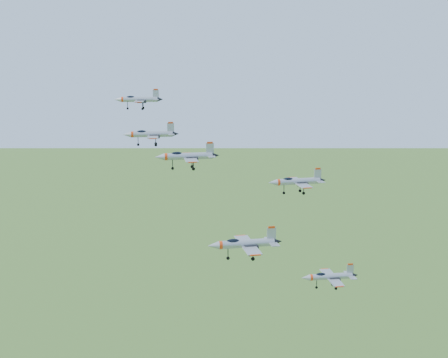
{
  "coord_description": "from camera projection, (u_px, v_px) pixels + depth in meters",
  "views": [
    {
      "loc": [
        9.76,
        -118.62,
        158.94
      ],
      "look_at": [
        1.18,
        -3.41,
        134.44
      ],
      "focal_mm": 50.0,
      "sensor_mm": 36.0,
      "label": 1
    }
  ],
  "objects": [
    {
      "name": "jet_trail",
      "position": [
        329.0,
        276.0,
        116.89
      ],
      "size": [
        11.05,
        9.31,
        2.97
      ],
      "rotation": [
        0.0,
        0.0,
        0.22
      ],
      "color": "#959AA0"
    },
    {
      "name": "jet_lead",
      "position": [
        138.0,
        99.0,
        133.23
      ],
      "size": [
        10.54,
        8.77,
        2.82
      ],
      "rotation": [
        0.0,
        0.0,
        0.11
      ],
      "color": "#959AA0"
    },
    {
      "name": "jet_right_high",
      "position": [
        186.0,
        156.0,
        103.86
      ],
      "size": [
        10.8,
        9.13,
        2.92
      ],
      "rotation": [
        0.0,
        0.0,
        0.24
      ],
      "color": "#959AA0"
    },
    {
      "name": "jet_left_high",
      "position": [
        150.0,
        134.0,
        124.93
      ],
      "size": [
        11.27,
        9.47,
        3.02
      ],
      "rotation": [
        0.0,
        0.0,
        0.19
      ],
      "color": "#959AA0"
    },
    {
      "name": "jet_left_low",
      "position": [
        297.0,
        181.0,
        122.23
      ],
      "size": [
        11.72,
        9.97,
        3.19
      ],
      "rotation": [
        0.0,
        0.0,
        0.29
      ],
      "color": "#959AA0"
    },
    {
      "name": "jet_right_low",
      "position": [
        244.0,
        243.0,
        107.12
      ],
      "size": [
        13.06,
        11.09,
        3.54
      ],
      "rotation": [
        0.0,
        0.0,
        0.27
      ],
      "color": "#959AA0"
    }
  ]
}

